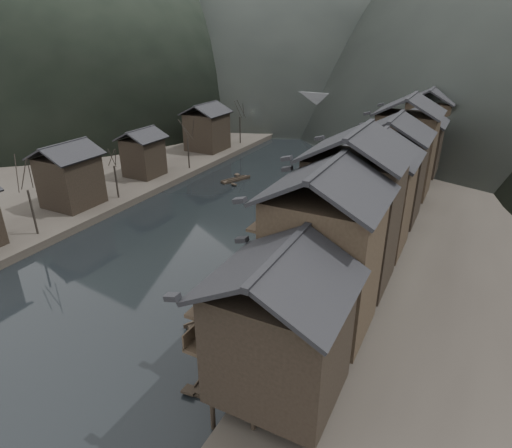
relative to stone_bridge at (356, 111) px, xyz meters
The scene contains 12 objects.
water 72.18m from the stone_bridge, 90.00° to the right, with size 300.00×300.00×0.00m, color black.
left_bank 47.64m from the stone_bridge, 137.56° to the right, with size 40.00×200.00×1.20m, color #2D2823.
stilt_houses 55.98m from the stone_bridge, 71.97° to the right, with size 9.00×67.60×15.70m.
left_houses 55.79m from the stone_bridge, 111.56° to the right, with size 8.10×53.20×8.73m.
bare_trees 55.69m from the stone_bridge, 107.78° to the right, with size 3.76×62.48×7.51m.
moored_sampans 55.54m from the stone_bridge, 77.53° to the right, with size 2.95×54.52×0.47m.
midriver_boats 21.25m from the stone_bridge, 91.01° to the right, with size 15.27×43.02×0.45m.
stone_bridge is the anchor object (origin of this frame).
hero_sampan 74.15m from the stone_bridge, 83.39° to the right, with size 3.30×4.75×0.44m.
cargo_heap 73.90m from the stone_bridge, 83.46° to the right, with size 1.11×1.45×0.66m, color black.
boatman 75.69m from the stone_bridge, 82.84° to the right, with size 0.65×0.43×1.79m, color #505052.
bamboo_pole 75.62m from the stone_bridge, 82.69° to the right, with size 0.06×0.06×4.61m, color #8C7A51.
Camera 1 is at (25.00, -25.62, 22.21)m, focal length 30.00 mm.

